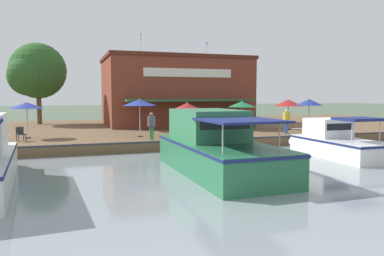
% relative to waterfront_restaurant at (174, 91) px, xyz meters
% --- Properties ---
extents(ground_plane, '(220.00, 220.00, 0.00)m').
position_rel_waterfront_restaurant_xyz_m(ground_plane, '(13.45, -1.99, -3.70)').
color(ground_plane, '#4C5B47').
extents(quay_deck, '(22.00, 56.00, 0.60)m').
position_rel_waterfront_restaurant_xyz_m(quay_deck, '(2.45, -1.99, -3.40)').
color(quay_deck, brown).
rests_on(quay_deck, ground).
extents(quay_edge_fender, '(0.20, 50.40, 0.10)m').
position_rel_waterfront_restaurant_xyz_m(quay_edge_fender, '(13.35, -1.99, -3.05)').
color(quay_edge_fender, '#2D2D33').
rests_on(quay_edge_fender, quay_deck).
extents(waterfront_restaurant, '(10.56, 12.94, 8.33)m').
position_rel_waterfront_restaurant_xyz_m(waterfront_restaurant, '(0.00, 0.00, 0.00)').
color(waterfront_restaurant, brown).
rests_on(waterfront_restaurant, quay_deck).
extents(patio_umbrella_back_row, '(1.90, 1.90, 2.49)m').
position_rel_waterfront_restaurant_xyz_m(patio_umbrella_back_row, '(11.49, 6.71, -0.89)').
color(patio_umbrella_back_row, '#B7B7B7').
rests_on(patio_umbrella_back_row, quay_deck).
extents(patio_umbrella_mid_patio_right, '(2.08, 2.08, 2.31)m').
position_rel_waterfront_restaurant_xyz_m(patio_umbrella_mid_patio_right, '(8.66, -12.06, -1.03)').
color(patio_umbrella_mid_patio_right, '#B7B7B7').
rests_on(patio_umbrella_mid_patio_right, quay_deck).
extents(patio_umbrella_mid_patio_left, '(2.04, 2.04, 2.21)m').
position_rel_waterfront_restaurant_xyz_m(patio_umbrella_mid_patio_left, '(8.89, -1.59, -1.17)').
color(patio_umbrella_mid_patio_left, '#B7B7B7').
rests_on(patio_umbrella_mid_patio_left, quay_deck).
extents(patio_umbrella_far_corner, '(2.16, 2.16, 2.47)m').
position_rel_waterfront_restaurant_xyz_m(patio_umbrella_far_corner, '(10.02, -5.19, -0.87)').
color(patio_umbrella_far_corner, '#B7B7B7').
rests_on(patio_umbrella_far_corner, quay_deck).
extents(patio_umbrella_by_entrance, '(2.28, 2.28, 2.42)m').
position_rel_waterfront_restaurant_xyz_m(patio_umbrella_by_entrance, '(8.55, 6.90, -0.98)').
color(patio_umbrella_by_entrance, '#B7B7B7').
rests_on(patio_umbrella_by_entrance, quay_deck).
extents(patio_umbrella_near_quay_edge, '(2.18, 2.18, 2.28)m').
position_rel_waterfront_restaurant_xyz_m(patio_umbrella_near_quay_edge, '(7.85, 3.21, -1.08)').
color(patio_umbrella_near_quay_edge, '#B7B7B7').
rests_on(patio_umbrella_near_quay_edge, quay_deck).
extents(cafe_chair_beside_entrance, '(0.56, 0.56, 0.85)m').
position_rel_waterfront_restaurant_xyz_m(cafe_chair_beside_entrance, '(7.83, 4.10, -2.62)').
color(cafe_chair_beside_entrance, '#2D2D33').
rests_on(cafe_chair_beside_entrance, quay_deck).
extents(cafe_chair_back_row_seat, '(0.47, 0.47, 0.85)m').
position_rel_waterfront_restaurant_xyz_m(cafe_chair_back_row_seat, '(9.89, 7.70, -2.62)').
color(cafe_chair_back_row_seat, '#2D2D33').
rests_on(cafe_chair_back_row_seat, quay_deck).
extents(cafe_chair_under_first_umbrella, '(0.58, 0.58, 0.85)m').
position_rel_waterfront_restaurant_xyz_m(cafe_chair_under_first_umbrella, '(10.25, -12.30, -2.62)').
color(cafe_chair_under_first_umbrella, '#2D2D33').
rests_on(cafe_chair_under_first_umbrella, quay_deck).
extents(person_near_entrance, '(0.49, 0.49, 1.74)m').
position_rel_waterfront_restaurant_xyz_m(person_near_entrance, '(11.32, 4.99, -2.00)').
color(person_near_entrance, '#2D5193').
rests_on(person_near_entrance, quay_deck).
extents(person_mid_patio, '(0.47, 0.47, 1.66)m').
position_rel_waterfront_restaurant_xyz_m(person_mid_patio, '(11.83, -4.82, -2.06)').
color(person_mid_patio, '#337547').
rests_on(person_mid_patio, quay_deck).
extents(motorboat_outer_channel, '(9.03, 3.32, 2.59)m').
position_rel_waterfront_restaurant_xyz_m(motorboat_outer_channel, '(19.01, -3.73, -2.65)').
color(motorboat_outer_channel, '#287047').
rests_on(motorboat_outer_channel, river_water).
extents(motorboat_distant_upstream, '(6.58, 2.43, 2.14)m').
position_rel_waterfront_restaurant_xyz_m(motorboat_distant_upstream, '(17.57, 3.78, -2.92)').
color(motorboat_distant_upstream, white).
rests_on(motorboat_distant_upstream, river_water).
extents(tree_upstream_bank, '(5.40, 5.14, 7.54)m').
position_rel_waterfront_restaurant_xyz_m(tree_upstream_bank, '(-3.37, -12.34, 1.73)').
color(tree_upstream_bank, brown).
rests_on(tree_upstream_bank, quay_deck).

